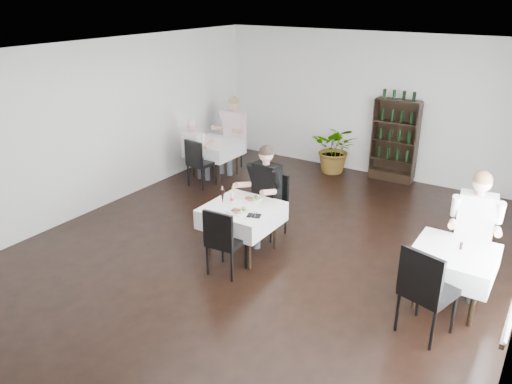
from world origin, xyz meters
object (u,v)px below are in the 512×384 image
wine_shelf (394,141)px  main_table (242,215)px  potted_tree (336,149)px  diner_main (263,187)px

wine_shelf → main_table: (-0.90, -4.31, -0.23)m
potted_tree → wine_shelf: bearing=10.0°
diner_main → main_table: bearing=-94.0°
wine_shelf → potted_tree: bearing=-170.0°
diner_main → potted_tree: bearing=95.6°
main_table → wine_shelf: bearing=78.2°
main_table → diner_main: size_ratio=0.66×
main_table → potted_tree: potted_tree is taller
wine_shelf → potted_tree: 1.27m
main_table → diner_main: diner_main is taller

